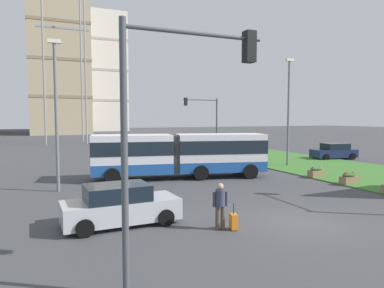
# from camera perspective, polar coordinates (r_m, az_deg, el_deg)

# --- Properties ---
(ground_plane) EXTENTS (260.00, 260.00, 0.00)m
(ground_plane) POSITION_cam_1_polar(r_m,az_deg,el_deg) (14.79, 16.83, -12.10)
(ground_plane) COLOR #424244
(grass_median) EXTENTS (10.00, 70.00, 0.08)m
(grass_median) POSITION_cam_1_polar(r_m,az_deg,el_deg) (30.32, 22.82, -3.78)
(grass_median) COLOR #3D752D
(grass_median) RESTS_ON ground_plane
(articulated_bus) EXTENTS (12.04, 4.89, 3.00)m
(articulated_bus) POSITION_cam_1_polar(r_m,az_deg,el_deg) (23.86, -1.96, -1.65)
(articulated_bus) COLOR white
(articulated_bus) RESTS_ON ground
(car_silver_hatch) EXTENTS (4.47, 2.17, 1.58)m
(car_silver_hatch) POSITION_cam_1_polar(r_m,az_deg,el_deg) (13.93, -11.67, -9.82)
(car_silver_hatch) COLOR #B7BABF
(car_silver_hatch) RESTS_ON ground
(car_navy_sedan) EXTENTS (4.61, 2.51, 1.58)m
(car_navy_sedan) POSITION_cam_1_polar(r_m,az_deg,el_deg) (37.64, 22.19, -1.15)
(car_navy_sedan) COLOR #19234C
(car_navy_sedan) RESTS_ON ground
(pedestrian_crossing) EXTENTS (0.57, 0.36, 1.74)m
(pedestrian_crossing) POSITION_cam_1_polar(r_m,az_deg,el_deg) (13.04, 4.64, -9.59)
(pedestrian_crossing) COLOR #4C4238
(pedestrian_crossing) RESTS_ON ground
(rolling_suitcase) EXTENTS (0.30, 0.40, 0.97)m
(rolling_suitcase) POSITION_cam_1_polar(r_m,az_deg,el_deg) (13.27, 6.79, -12.45)
(rolling_suitcase) COLOR orange
(rolling_suitcase) RESTS_ON ground
(flower_planter_1) EXTENTS (1.10, 0.56, 0.74)m
(flower_planter_1) POSITION_cam_1_polar(r_m,az_deg,el_deg) (23.63, 24.28, -5.09)
(flower_planter_1) COLOR #937051
(flower_planter_1) RESTS_ON grass_median
(flower_planter_2) EXTENTS (1.10, 0.56, 0.74)m
(flower_planter_2) POSITION_cam_1_polar(r_m,az_deg,el_deg) (25.58, 19.66, -4.27)
(flower_planter_2) COLOR #937051
(flower_planter_2) RESTS_ON grass_median
(traffic_light_near_left) EXTENTS (3.66, 0.28, 6.36)m
(traffic_light_near_left) POSITION_cam_1_polar(r_m,az_deg,el_deg) (8.33, -3.43, 5.65)
(traffic_light_near_left) COLOR #474C51
(traffic_light_near_left) RESTS_ON ground
(traffic_light_far_right) EXTENTS (3.91, 0.28, 6.16)m
(traffic_light_far_right) POSITION_cam_1_polar(r_m,az_deg,el_deg) (36.35, 2.32, 4.47)
(traffic_light_far_right) COLOR #474C51
(traffic_light_far_right) RESTS_ON ground
(streetlight_left) EXTENTS (0.70, 0.28, 8.39)m
(streetlight_left) POSITION_cam_1_polar(r_m,az_deg,el_deg) (20.76, -21.32, 5.41)
(streetlight_left) COLOR slate
(streetlight_left) RESTS_ON ground
(streetlight_median) EXTENTS (0.70, 0.28, 9.06)m
(streetlight_median) POSITION_cam_1_polar(r_m,az_deg,el_deg) (30.75, 15.49, 5.73)
(streetlight_median) COLOR slate
(streetlight_median) RESTS_ON ground
(apartment_tower_westcentre) EXTENTS (14.22, 20.05, 43.73)m
(apartment_tower_westcentre) POSITION_cam_1_polar(r_m,az_deg,el_deg) (99.11, -21.03, 14.36)
(apartment_tower_westcentre) COLOR tan
(apartment_tower_westcentre) RESTS_ON ground
(apartment_tower_centre) EXTENTS (14.50, 19.14, 36.34)m
(apartment_tower_centre) POSITION_cam_1_polar(r_m,az_deg,el_deg) (119.07, -14.79, 10.96)
(apartment_tower_centre) COLOR silver
(apartment_tower_centre) RESTS_ON ground
(transmission_pylon) EXTENTS (9.00, 6.24, 28.05)m
(transmission_pylon) POSITION_cam_1_polar(r_m,az_deg,el_deg) (61.37, -20.31, 14.66)
(transmission_pylon) COLOR gray
(transmission_pylon) RESTS_ON ground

